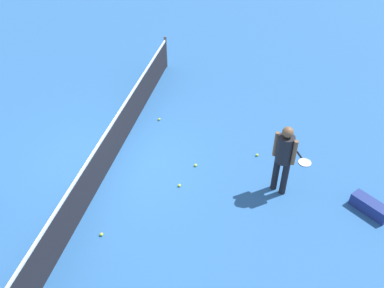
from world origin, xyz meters
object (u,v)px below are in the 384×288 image
Objects in this scene: tennis_ball_stray_left at (196,165)px; tennis_racket_near_player at (304,162)px; tennis_ball_midcourt at (159,119)px; tennis_ball_baseline at (101,234)px; equipment_bag at (369,206)px; player_near_side at (284,155)px; tennis_ball_near_player at (179,185)px; tennis_ball_by_net at (257,155)px.

tennis_racket_near_player is at bearing -74.80° from tennis_ball_stray_left.
tennis_ball_baseline is at bearing 179.42° from tennis_ball_midcourt.
tennis_ball_stray_left is at bearing 80.41° from equipment_bag.
player_near_side reaches higher than tennis_ball_midcourt.
tennis_ball_stray_left is (0.75, -0.22, 0.00)m from tennis_ball_near_player.
tennis_ball_baseline is 5.47m from equipment_bag.
tennis_ball_near_player is (-1.43, 2.74, 0.02)m from tennis_racket_near_player.
tennis_ball_stray_left reaches higher than tennis_racket_near_player.
tennis_ball_midcourt is 1.00× the size of tennis_ball_baseline.
tennis_ball_by_net and tennis_ball_stray_left have the same top height.
tennis_ball_baseline is (-3.08, 2.79, 0.00)m from tennis_ball_by_net.
tennis_ball_by_net is at bearing -110.07° from tennis_ball_midcourt.
tennis_ball_midcourt is (2.10, 3.28, -0.98)m from player_near_side.
tennis_ball_by_net is (1.43, -1.61, 0.00)m from tennis_ball_near_player.
tennis_ball_by_net is 1.55m from tennis_ball_stray_left.
player_near_side is at bearing 151.84° from tennis_racket_near_player.
equipment_bag reaches higher than tennis_racket_near_player.
tennis_ball_stray_left is (-0.68, 1.39, 0.00)m from tennis_ball_by_net.
player_near_side is 25.76× the size of tennis_ball_stray_left.
tennis_ball_midcourt is (2.43, 1.14, 0.00)m from tennis_ball_near_player.
tennis_ball_near_player reaches higher than tennis_racket_near_player.
tennis_ball_near_player is at bearing 131.52° from tennis_ball_by_net.
tennis_ball_by_net is at bearing -63.97° from tennis_ball_stray_left.
tennis_ball_midcourt is 1.00× the size of tennis_ball_stray_left.
equipment_bag reaches higher than tennis_ball_midcourt.
tennis_ball_baseline is at bearing 149.81° from tennis_ball_stray_left.
player_near_side is at bearing -102.18° from tennis_ball_stray_left.
tennis_racket_near_player is 4.98m from tennis_ball_baseline.
tennis_ball_midcourt is (1.00, 2.75, 0.00)m from tennis_ball_by_net.
player_near_side is at bearing -122.61° from tennis_ball_midcourt.
tennis_racket_near_player is 9.11× the size of tennis_ball_near_player.
player_near_side is at bearing 83.15° from equipment_bag.
tennis_ball_baseline is (-4.08, 0.04, 0.00)m from tennis_ball_midcourt.
player_near_side reaches higher than equipment_bag.
tennis_ball_near_player is at bearing 98.74° from player_near_side.
tennis_ball_stray_left is 0.08× the size of equipment_bag.
player_near_side is 25.76× the size of tennis_ball_midcourt.
player_near_side is 4.02m from tennis_ball_midcourt.
equipment_bag is (-1.32, -1.27, 0.13)m from tennis_racket_near_player.
tennis_racket_near_player is 9.11× the size of tennis_ball_by_net.
tennis_ball_baseline is (-1.65, 1.18, 0.00)m from tennis_ball_near_player.
tennis_ball_by_net is (1.10, 0.54, -0.98)m from player_near_side.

